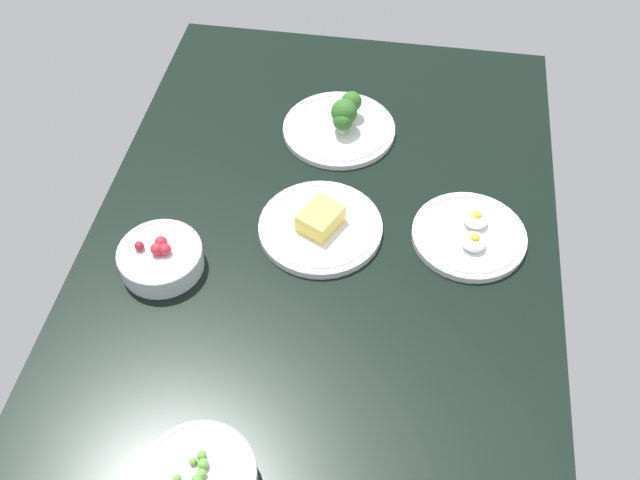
# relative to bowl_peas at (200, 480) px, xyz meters

# --- Properties ---
(dining_table) EXTENTS (1.23, 0.81, 0.04)m
(dining_table) POSITION_rel_bowl_peas_xyz_m (-0.44, 0.09, -0.04)
(dining_table) COLOR black
(dining_table) RESTS_ON ground
(bowl_peas) EXTENTS (0.15, 0.15, 0.06)m
(bowl_peas) POSITION_rel_bowl_peas_xyz_m (0.00, 0.00, 0.00)
(bowl_peas) COLOR silver
(bowl_peas) RESTS_ON dining_table
(bowl_berries) EXTENTS (0.14, 0.14, 0.06)m
(bowl_berries) POSITION_rel_bowl_peas_xyz_m (-0.35, -0.16, -0.00)
(bowl_berries) COLOR silver
(bowl_berries) RESTS_ON dining_table
(plate_eggs) EXTENTS (0.20, 0.20, 0.04)m
(plate_eggs) POSITION_rel_bowl_peas_xyz_m (-0.50, 0.34, -0.01)
(plate_eggs) COLOR silver
(plate_eggs) RESTS_ON dining_table
(plate_broccoli) EXTENTS (0.22, 0.22, 0.08)m
(plate_broccoli) POSITION_rel_bowl_peas_xyz_m (-0.74, 0.09, -0.01)
(plate_broccoli) COLOR silver
(plate_broccoli) RESTS_ON dining_table
(plate_cheese) EXTENTS (0.22, 0.22, 0.05)m
(plate_cheese) POSITION_rel_bowl_peas_xyz_m (-0.47, 0.09, -0.01)
(plate_cheese) COLOR silver
(plate_cheese) RESTS_ON dining_table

